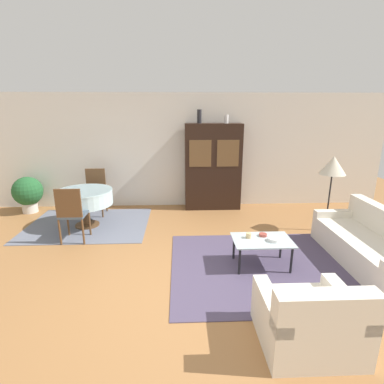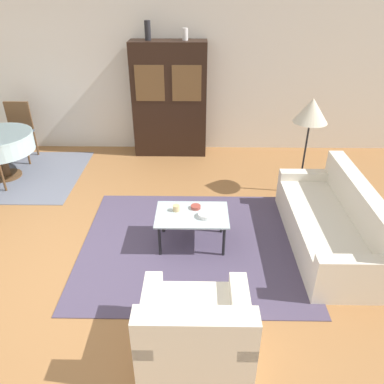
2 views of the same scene
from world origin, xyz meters
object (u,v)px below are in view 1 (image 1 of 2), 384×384
at_px(dining_chair_far, 95,189).
at_px(couch, 371,246).
at_px(vase_tall, 199,116).
at_px(coffee_table, 262,242).
at_px(dining_chair_near, 72,211).
at_px(cup, 249,236).
at_px(bowl_small, 263,235).
at_px(vase_short, 226,119).
at_px(dining_table, 85,198).
at_px(floor_lamp, 333,167).
at_px(display_cabinet, 213,167).
at_px(armchair, 310,321).
at_px(bowl, 274,240).
at_px(potted_plant, 28,192).

bearing_deg(dining_chair_far, couch, 152.59).
bearing_deg(vase_tall, coffee_table, -74.82).
xyz_separation_m(dining_chair_near, cup, (2.96, -0.93, -0.11)).
distance_m(couch, bowl_small, 1.69).
relative_size(dining_chair_far, vase_short, 5.35).
xyz_separation_m(dining_table, floor_lamp, (4.81, -0.44, 0.67)).
bearing_deg(dining_table, vase_tall, 24.42).
relative_size(dining_table, floor_lamp, 0.74).
bearing_deg(display_cabinet, vase_tall, 179.84).
bearing_deg(floor_lamp, armchair, -118.57).
xyz_separation_m(coffee_table, bowl, (0.16, -0.06, 0.07)).
bearing_deg(bowl_small, dining_table, 152.84).
bearing_deg(armchair, bowl, 86.10).
height_order(couch, floor_lamp, floor_lamp).
xyz_separation_m(coffee_table, potted_plant, (-4.74, 2.69, 0.08)).
relative_size(bowl, vase_short, 0.91).
bearing_deg(display_cabinet, vase_short, 0.18).
distance_m(display_cabinet, dining_chair_far, 2.76).
xyz_separation_m(armchair, coffee_table, (-0.05, 1.61, 0.10)).
bearing_deg(couch, floor_lamp, 2.96).
bearing_deg(potted_plant, couch, -22.48).
height_order(coffee_table, bowl, bowl).
bearing_deg(vase_tall, vase_short, 0.00).
distance_m(armchair, cup, 1.71).
bearing_deg(cup, dining_chair_far, 140.11).
xyz_separation_m(coffee_table, cup, (-0.19, 0.07, 0.09)).
bearing_deg(dining_chair_near, potted_plant, 133.08).
height_order(cup, potted_plant, potted_plant).
xyz_separation_m(floor_lamp, potted_plant, (-6.39, 1.36, -0.80)).
height_order(dining_chair_near, dining_chair_far, same).
height_order(dining_table, vase_tall, vase_tall).
distance_m(bowl_small, vase_tall, 3.32).
relative_size(couch, potted_plant, 2.44).
bearing_deg(bowl, armchair, -93.90).
relative_size(display_cabinet, potted_plant, 2.39).
relative_size(couch, dining_table, 1.87).
bearing_deg(bowl_small, bowl, -58.71).
bearing_deg(bowl, couch, 2.73).
height_order(bowl_small, potted_plant, potted_plant).
height_order(cup, vase_tall, vase_tall).
bearing_deg(vase_short, vase_tall, 180.00).
height_order(armchair, vase_tall, vase_tall).
relative_size(coffee_table, potted_plant, 1.05).
bearing_deg(dining_chair_near, vase_tall, 37.93).
xyz_separation_m(display_cabinet, floor_lamp, (2.10, -1.52, 0.27)).
bearing_deg(potted_plant, bowl, -29.31).
distance_m(dining_chair_near, potted_plant, 2.32).
bearing_deg(dining_table, bowl_small, -27.16).
bearing_deg(floor_lamp, vase_short, 139.99).
bearing_deg(vase_tall, bowl_small, -73.28).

